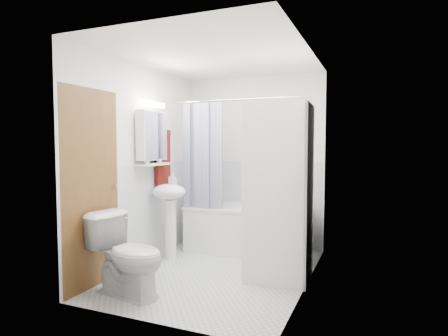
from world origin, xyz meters
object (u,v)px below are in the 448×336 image
at_px(toilet, 128,255).
at_px(bathtub, 247,227).
at_px(washer_dryer, 279,192).
at_px(sink, 169,203).

bearing_deg(toilet, bathtub, -7.67).
height_order(washer_dryer, toilet, washer_dryer).
height_order(sink, toilet, sink).
height_order(bathtub, toilet, toilet).
height_order(sink, washer_dryer, washer_dryer).
bearing_deg(toilet, washer_dryer, -39.80).
bearing_deg(washer_dryer, sink, 172.00).
distance_m(sink, washer_dryer, 1.45).
bearing_deg(sink, washer_dryer, -4.61).
relative_size(bathtub, sink, 1.52).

